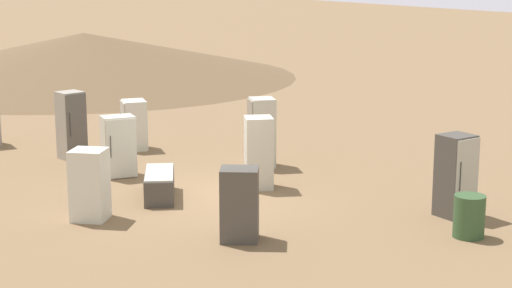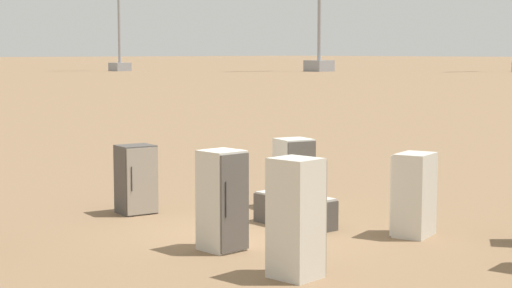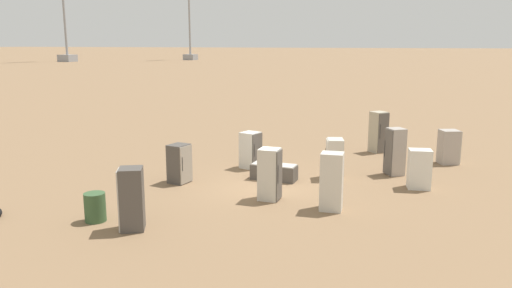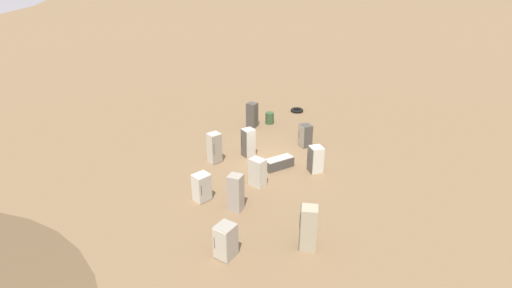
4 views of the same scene
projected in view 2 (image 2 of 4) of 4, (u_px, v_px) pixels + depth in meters
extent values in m
plane|color=#846647|center=(255.00, 235.00, 15.99)|extent=(1000.00, 1000.00, 0.00)
cube|color=gray|center=(319.00, 66.00, 147.68)|extent=(3.84, 3.84, 1.92)
cube|color=gray|center=(120.00, 67.00, 150.56)|extent=(2.95, 2.95, 1.47)
cube|color=beige|center=(296.00, 218.00, 12.89)|extent=(0.67, 0.73, 1.83)
cube|color=gray|center=(309.00, 215.00, 13.12)|extent=(0.09, 0.66, 1.76)
cylinder|color=#2D2D2D|center=(323.00, 211.00, 12.98)|extent=(0.02, 0.02, 0.64)
cube|color=beige|center=(415.00, 195.00, 15.85)|extent=(0.93, 0.78, 1.55)
cube|color=silver|center=(399.00, 193.00, 16.01)|extent=(0.75, 0.25, 1.49)
cylinder|color=#2D2D2D|center=(403.00, 187.00, 16.25)|extent=(0.02, 0.02, 0.54)
cube|color=#4C4742|center=(295.00, 211.00, 16.80)|extent=(0.72, 1.75, 0.58)
cube|color=#BCB7AD|center=(295.00, 196.00, 16.77)|extent=(0.69, 1.68, 0.04)
cube|color=#4C4742|center=(136.00, 179.00, 18.11)|extent=(0.83, 0.74, 1.45)
cube|color=gray|center=(143.00, 181.00, 17.83)|extent=(0.70, 0.16, 1.40)
cylinder|color=#2D2D2D|center=(132.00, 179.00, 17.66)|extent=(0.02, 0.02, 0.51)
cube|color=silver|center=(294.00, 173.00, 18.84)|extent=(0.87, 0.85, 1.52)
cube|color=#56514C|center=(302.00, 175.00, 18.52)|extent=(0.67, 0.22, 1.46)
cylinder|color=#2D2D2D|center=(292.00, 172.00, 18.38)|extent=(0.02, 0.02, 0.53)
cube|color=beige|center=(222.00, 200.00, 14.72)|extent=(0.65, 0.65, 1.74)
cube|color=#56514C|center=(235.00, 203.00, 14.47)|extent=(0.62, 0.05, 1.67)
cylinder|color=#2D2D2D|center=(226.00, 200.00, 14.29)|extent=(0.02, 0.02, 0.61)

